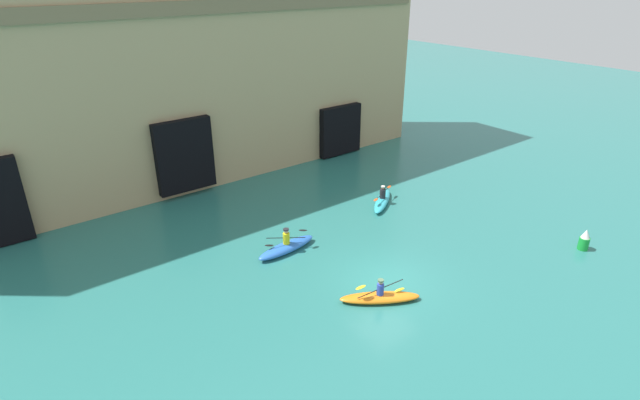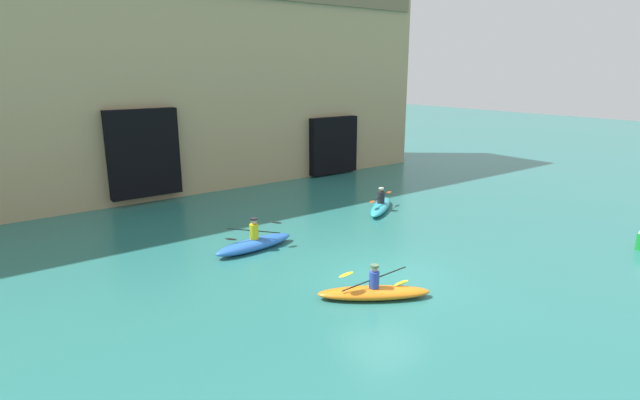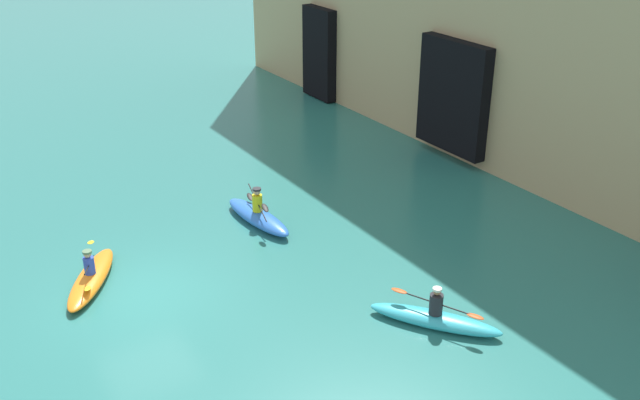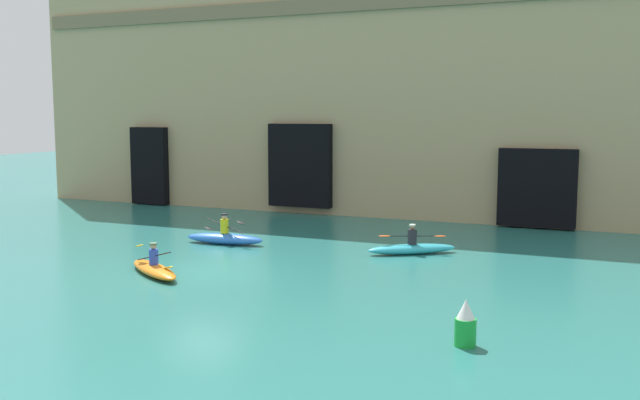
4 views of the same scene
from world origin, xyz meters
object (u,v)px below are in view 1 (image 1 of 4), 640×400
(kayak_cyan, at_px, (382,200))
(kayak_blue, at_px, (287,247))
(marker_buoy, at_px, (584,240))
(kayak_orange, at_px, (380,297))

(kayak_cyan, bearing_deg, kayak_blue, -27.63)
(kayak_blue, bearing_deg, marker_buoy, 138.07)
(kayak_cyan, distance_m, kayak_orange, 9.29)
(kayak_cyan, height_order, marker_buoy, kayak_cyan)
(kayak_cyan, xyz_separation_m, kayak_blue, (-7.32, -1.04, 0.03))
(kayak_orange, bearing_deg, kayak_cyan, 78.67)
(kayak_cyan, bearing_deg, marker_buoy, 77.19)
(kayak_orange, relative_size, marker_buoy, 2.96)
(kayak_orange, relative_size, kayak_blue, 0.95)
(marker_buoy, bearing_deg, kayak_orange, 164.33)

